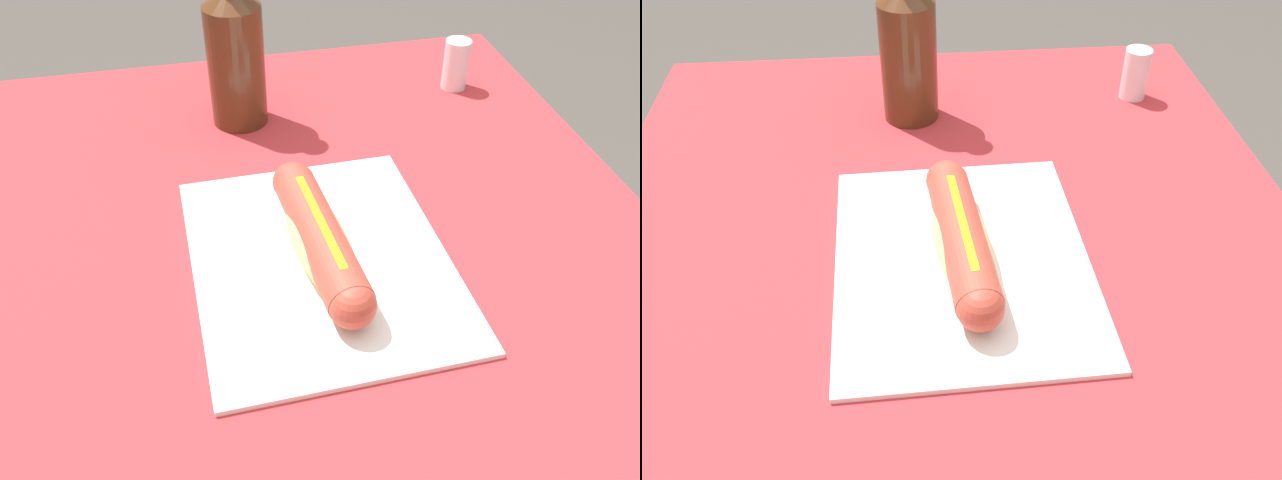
# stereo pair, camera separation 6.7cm
# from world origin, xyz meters

# --- Properties ---
(dining_table) EXTENTS (1.07, 0.78, 0.73)m
(dining_table) POSITION_xyz_m (0.00, 0.00, 0.58)
(dining_table) COLOR brown
(dining_table) RESTS_ON ground
(paper_wrapper) EXTENTS (0.33, 0.26, 0.01)m
(paper_wrapper) POSITION_xyz_m (0.05, -0.01, 0.73)
(paper_wrapper) COLOR white
(paper_wrapper) RESTS_ON dining_table
(hot_dog) EXTENTS (0.24, 0.07, 0.05)m
(hot_dog) POSITION_xyz_m (0.05, -0.01, 0.76)
(hot_dog) COLOR #E5BC75
(hot_dog) RESTS_ON paper_wrapper
(soda_bottle) EXTENTS (0.07, 0.07, 0.22)m
(soda_bottle) POSITION_xyz_m (0.35, 0.03, 0.82)
(soda_bottle) COLOR #4C2814
(soda_bottle) RESTS_ON dining_table
(salt_shaker) EXTENTS (0.04, 0.04, 0.07)m
(salt_shaker) POSITION_xyz_m (0.37, -0.28, 0.76)
(salt_shaker) COLOR silver
(salt_shaker) RESTS_ON dining_table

